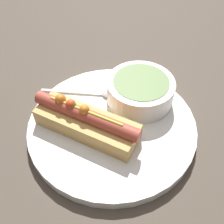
# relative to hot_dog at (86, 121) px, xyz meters

# --- Properties ---
(ground_plane) EXTENTS (4.00, 4.00, 0.00)m
(ground_plane) POSITION_rel_hot_dog_xyz_m (0.01, 0.05, -0.04)
(ground_plane) COLOR #4C4238
(dinner_plate) EXTENTS (0.30, 0.30, 0.02)m
(dinner_plate) POSITION_rel_hot_dog_xyz_m (0.01, 0.05, -0.03)
(dinner_plate) COLOR white
(dinner_plate) RESTS_ON ground_plane
(hot_dog) EXTENTS (0.18, 0.13, 0.06)m
(hot_dog) POSITION_rel_hot_dog_xyz_m (0.00, 0.00, 0.00)
(hot_dog) COLOR tan
(hot_dog) RESTS_ON dinner_plate
(soup_bowl) EXTENTS (0.12, 0.12, 0.05)m
(soup_bowl) POSITION_rel_hot_dog_xyz_m (-0.01, 0.12, 0.00)
(soup_bowl) COLOR silver
(soup_bowl) RESTS_ON dinner_plate
(spoon) EXTENTS (0.11, 0.13, 0.01)m
(spoon) POSITION_rel_hot_dog_xyz_m (-0.06, 0.07, -0.02)
(spoon) COLOR #B7B7BC
(spoon) RESTS_ON dinner_plate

